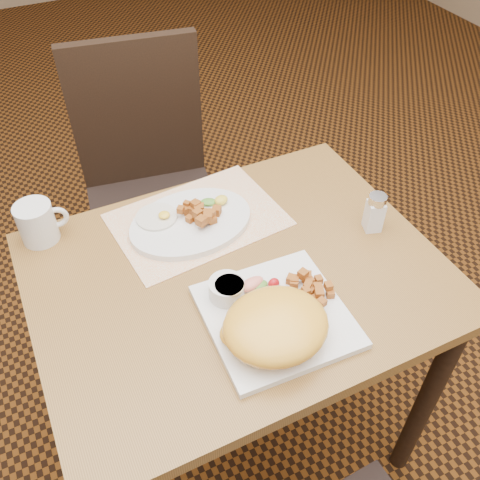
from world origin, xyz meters
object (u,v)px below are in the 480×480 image
table (238,303)px  coffee_mug (38,223)px  chair_far (149,178)px  plate_square (276,316)px  plate_oval (191,222)px  salt_shaker (375,212)px

table → coffee_mug: 0.50m
chair_far → plate_square: 0.86m
plate_square → coffee_mug: size_ratio=2.39×
plate_square → table: bearing=95.2°
plate_square → plate_oval: size_ratio=0.92×
plate_square → plate_oval: plate_oval is taller
salt_shaker → coffee_mug: 0.79m
plate_square → salt_shaker: bearing=22.6°
chair_far → coffee_mug: (-0.37, -0.39, 0.26)m
table → plate_square: size_ratio=3.21×
chair_far → plate_oval: 0.55m
salt_shaker → table: bearing=178.4°
plate_square → salt_shaker: size_ratio=2.80×
plate_square → coffee_mug: (-0.38, 0.45, 0.04)m
salt_shaker → coffee_mug: (-0.72, 0.31, -0.00)m
salt_shaker → coffee_mug: bearing=156.8°
chair_far → coffee_mug: chair_far is taller
table → plate_oval: plate_oval is taller
coffee_mug → chair_far: bearing=46.3°
table → chair_far: chair_far is taller
plate_square → coffee_mug: bearing=130.5°
plate_oval → salt_shaker: bearing=-26.7°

